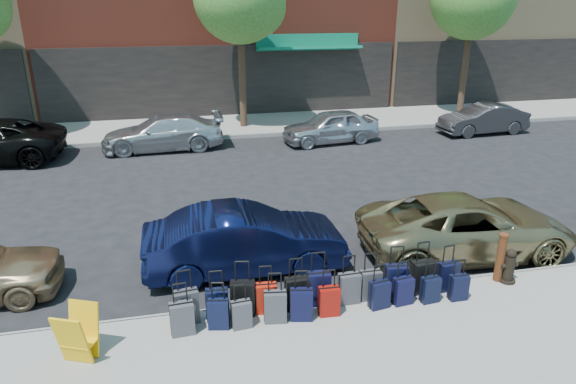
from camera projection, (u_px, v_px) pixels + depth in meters
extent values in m
plane|color=black|center=(274.00, 213.00, 13.99)|extent=(120.00, 120.00, 0.00)
cube|color=gray|center=(352.00, 368.00, 8.04)|extent=(60.00, 4.00, 0.15)
cube|color=gray|center=(231.00, 125.00, 23.08)|extent=(60.00, 4.00, 0.15)
cube|color=gray|center=(318.00, 299.00, 9.88)|extent=(60.00, 0.08, 0.15)
cube|color=gray|center=(237.00, 137.00, 21.24)|extent=(60.00, 0.08, 0.15)
cube|color=black|center=(225.00, 82.00, 24.27)|extent=(16.66, 0.15, 3.40)
cube|color=#0B6B4E|center=(309.00, 49.00, 24.22)|extent=(5.00, 0.91, 0.27)
cube|color=#0B6B4E|center=(308.00, 40.00, 24.37)|extent=(5.00, 0.10, 0.60)
cube|color=black|center=(523.00, 72.00, 27.50)|extent=(14.70, 0.15, 3.40)
cylinder|color=black|center=(242.00, 71.00, 21.84)|extent=(0.30, 0.30, 4.80)
sphere|color=#367527|center=(255.00, 6.00, 21.03)|extent=(2.58, 2.58, 2.58)
cylinder|color=black|center=(465.00, 64.00, 23.95)|extent=(0.30, 0.30, 4.80)
sphere|color=#367527|center=(484.00, 5.00, 23.15)|extent=(2.58, 2.58, 2.58)
cube|color=#323236|center=(187.00, 307.00, 8.94)|extent=(0.45, 0.29, 0.63)
cylinder|color=black|center=(184.00, 273.00, 8.70)|extent=(0.24, 0.06, 0.03)
cube|color=black|center=(217.00, 305.00, 9.05)|extent=(0.40, 0.24, 0.58)
cylinder|color=black|center=(215.00, 273.00, 8.82)|extent=(0.22, 0.05, 0.03)
cube|color=black|center=(243.00, 298.00, 9.18)|extent=(0.47, 0.31, 0.65)
cylinder|color=black|center=(242.00, 264.00, 8.93)|extent=(0.24, 0.08, 0.03)
cube|color=#B21B0B|center=(266.00, 298.00, 9.25)|extent=(0.40, 0.24, 0.57)
cylinder|color=black|center=(266.00, 268.00, 9.03)|extent=(0.21, 0.05, 0.03)
cube|color=black|center=(297.00, 293.00, 9.35)|extent=(0.42, 0.24, 0.62)
cylinder|color=black|center=(297.00, 261.00, 9.11)|extent=(0.23, 0.04, 0.03)
cube|color=black|center=(318.00, 289.00, 9.47)|extent=(0.45, 0.27, 0.65)
cylinder|color=black|center=(319.00, 255.00, 9.22)|extent=(0.25, 0.05, 0.03)
cube|color=#3A393E|center=(349.00, 288.00, 9.53)|extent=(0.40, 0.23, 0.59)
cylinder|color=black|center=(351.00, 258.00, 9.30)|extent=(0.22, 0.04, 0.03)
cube|color=#38383D|center=(370.00, 285.00, 9.66)|extent=(0.39, 0.22, 0.58)
cylinder|color=black|center=(372.00, 255.00, 9.43)|extent=(0.22, 0.03, 0.03)
cube|color=black|center=(396.00, 281.00, 9.74)|extent=(0.45, 0.29, 0.64)
cylinder|color=black|center=(399.00, 248.00, 9.50)|extent=(0.24, 0.07, 0.03)
cube|color=black|center=(422.00, 277.00, 9.87)|extent=(0.45, 0.28, 0.65)
cylinder|color=black|center=(426.00, 244.00, 9.62)|extent=(0.24, 0.06, 0.03)
cube|color=black|center=(448.00, 276.00, 9.96)|extent=(0.41, 0.25, 0.58)
cylinder|color=black|center=(452.00, 247.00, 9.73)|extent=(0.22, 0.05, 0.03)
cube|color=#3D3D42|center=(182.00, 319.00, 8.65)|extent=(0.41, 0.26, 0.58)
cylinder|color=black|center=(179.00, 286.00, 8.42)|extent=(0.22, 0.05, 0.03)
cube|color=black|center=(219.00, 314.00, 8.82)|extent=(0.40, 0.28, 0.53)
cylinder|color=black|center=(217.00, 285.00, 8.61)|extent=(0.20, 0.07, 0.03)
cube|color=#3D3D43|center=(241.00, 315.00, 8.83)|extent=(0.36, 0.23, 0.50)
cylinder|color=black|center=(240.00, 287.00, 8.64)|extent=(0.19, 0.05, 0.03)
cube|color=#3A3B3F|center=(275.00, 307.00, 8.99)|extent=(0.42, 0.28, 0.58)
cylinder|color=black|center=(275.00, 275.00, 8.76)|extent=(0.22, 0.06, 0.03)
cube|color=black|center=(301.00, 305.00, 9.05)|extent=(0.43, 0.30, 0.58)
cylinder|color=black|center=(302.00, 273.00, 8.82)|extent=(0.22, 0.08, 0.03)
cube|color=maroon|center=(329.00, 301.00, 9.18)|extent=(0.38, 0.23, 0.55)
cylinder|color=black|center=(330.00, 272.00, 8.97)|extent=(0.21, 0.04, 0.03)
cube|color=black|center=(379.00, 295.00, 9.39)|extent=(0.39, 0.26, 0.53)
cylinder|color=black|center=(381.00, 267.00, 9.19)|extent=(0.20, 0.06, 0.03)
cube|color=black|center=(403.00, 291.00, 9.51)|extent=(0.38, 0.25, 0.53)
cylinder|color=black|center=(405.00, 263.00, 9.31)|extent=(0.20, 0.06, 0.03)
cube|color=black|center=(430.00, 290.00, 9.58)|extent=(0.36, 0.23, 0.50)
cylinder|color=black|center=(433.00, 264.00, 9.38)|extent=(0.19, 0.05, 0.03)
cube|color=black|center=(458.00, 287.00, 9.65)|extent=(0.34, 0.20, 0.50)
cylinder|color=black|center=(462.00, 262.00, 9.46)|extent=(0.19, 0.03, 0.03)
cylinder|color=black|center=(507.00, 280.00, 10.34)|extent=(0.33, 0.33, 0.05)
cylinder|color=black|center=(509.00, 268.00, 10.23)|extent=(0.22, 0.22, 0.51)
sphere|color=black|center=(511.00, 254.00, 10.12)|extent=(0.20, 0.20, 0.20)
cylinder|color=black|center=(509.00, 265.00, 10.22)|extent=(0.37, 0.11, 0.09)
cylinder|color=#38190C|center=(500.00, 258.00, 10.21)|extent=(0.17, 0.17, 1.00)
cylinder|color=#38190C|center=(504.00, 235.00, 10.03)|extent=(0.19, 0.19, 0.04)
cube|color=#F5B50D|center=(72.00, 341.00, 7.83)|extent=(0.55, 0.41, 0.90)
cube|color=#F5B50D|center=(84.00, 328.00, 8.13)|extent=(0.55, 0.41, 0.90)
cube|color=#F5B50D|center=(79.00, 342.00, 8.03)|extent=(0.59, 0.50, 0.02)
imported|color=#0C1238|center=(245.00, 240.00, 10.84)|extent=(4.27, 1.52, 1.40)
imported|color=#8F8157|center=(466.00, 226.00, 11.60)|extent=(4.94, 2.46, 1.35)
imported|color=silver|center=(163.00, 133.00, 19.54)|extent=(4.57, 1.92, 1.32)
imported|color=silver|center=(330.00, 126.00, 20.46)|extent=(4.01, 2.00, 1.31)
imported|color=#363639|center=(483.00, 119.00, 21.82)|extent=(3.84, 1.53, 1.24)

